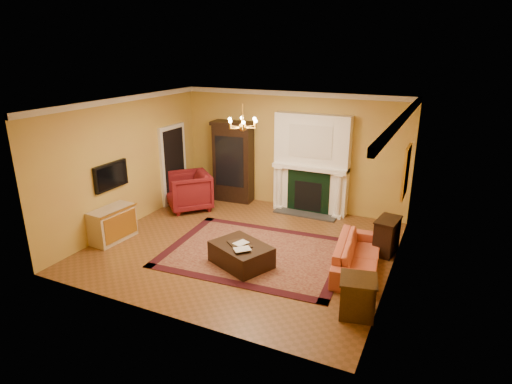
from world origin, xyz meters
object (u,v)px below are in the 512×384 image
Objects in this scene: wingback_armchair at (188,189)px; commode at (113,224)px; coral_sofa at (358,251)px; console_table at (387,237)px; end_table at (357,297)px; china_cabinet at (234,163)px; pedestal_table at (197,194)px; leather_ottoman at (241,254)px.

wingback_armchair reaches higher than commode.
coral_sofa is 2.74× the size of console_table.
console_table reaches higher than end_table.
pedestal_table is (-0.60, -0.93, -0.66)m from china_cabinet.
end_table is 0.85× the size of console_table.
china_cabinet is 3.84m from leather_ottoman.
wingback_armchair is 0.28m from pedestal_table.
end_table is at bearing 14.21° from wingback_armchair.
china_cabinet is 1.87× the size of leather_ottoman.
wingback_armchair is 1.49× the size of console_table.
wingback_armchair reaches higher than pedestal_table.
china_cabinet is at bearing 99.51° from wingback_armchair.
wingback_armchair is 4.89m from coral_sofa.
leather_ottoman is (2.48, -2.32, -0.16)m from pedestal_table.
pedestal_table is 0.33× the size of coral_sofa.
wingback_armchair is 3.41m from leather_ottoman.
china_cabinet is at bearing 75.08° from commode.
pedestal_table is at bearing 160.90° from leather_ottoman.
leather_ottoman is at bearing 7.32° from commode.
pedestal_table is (0.15, 0.18, -0.15)m from wingback_armchair.
wingback_armchair reaches higher than end_table.
leather_ottoman is at bearing -64.29° from china_cabinet.
china_cabinet reaches higher than leather_ottoman.
leather_ottoman is (2.63, -2.14, -0.31)m from wingback_armchair.
wingback_armchair reaches higher than console_table.
wingback_armchair is 1.08× the size of commode.
coral_sofa is at bearing 102.25° from end_table.
china_cabinet is 2.89× the size of console_table.
china_cabinet is 1.05× the size of coral_sofa.
end_table is at bearing -83.13° from console_table.
coral_sofa is (4.55, -1.53, 0.00)m from pedestal_table.
commode reaches higher than pedestal_table.
wingback_armchair reaches higher than leather_ottoman.
end_table is 2.48m from leather_ottoman.
console_table is 0.65× the size of leather_ottoman.
pedestal_table is at bearing 148.44° from end_table.
wingback_armchair is at bearing 164.83° from leather_ottoman.
china_cabinet reaches higher than coral_sofa.
wingback_armchair is at bearing 150.74° from end_table.
console_table is (5.08, -0.42, -0.17)m from wingback_armchair.
china_cabinet is 3.42× the size of end_table.
wingback_armchair is at bearing 67.57° from coral_sofa.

